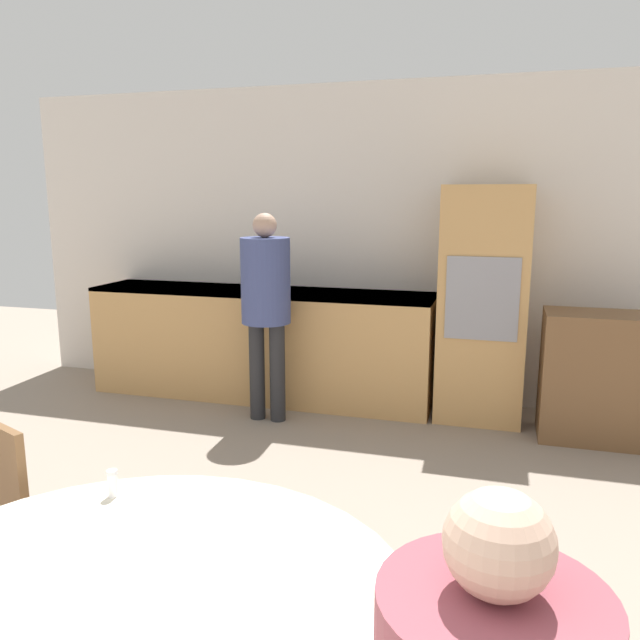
{
  "coord_description": "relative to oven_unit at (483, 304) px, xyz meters",
  "views": [
    {
      "loc": [
        0.81,
        0.15,
        1.69
      ],
      "look_at": [
        0.0,
        2.92,
        1.12
      ],
      "focal_mm": 35.0,
      "sensor_mm": 36.0,
      "label": 1
    }
  ],
  "objects": [
    {
      "name": "oven_unit",
      "position": [
        0.0,
        0.0,
        0.0
      ],
      "size": [
        0.64,
        0.59,
        1.77
      ],
      "color": "tan",
      "rests_on": "ground_plane"
    },
    {
      "name": "person_standing",
      "position": [
        -1.55,
        -0.53,
        0.08
      ],
      "size": [
        0.37,
        0.37,
        1.58
      ],
      "color": "#262628",
      "rests_on": "ground_plane"
    },
    {
      "name": "kitchen_counter",
      "position": [
        -1.81,
        -0.01,
        -0.41
      ],
      "size": [
        2.91,
        0.6,
        0.93
      ],
      "color": "tan",
      "rests_on": "ground_plane"
    },
    {
      "name": "wall_back",
      "position": [
        -0.7,
        0.34,
        0.41
      ],
      "size": [
        6.84,
        0.05,
        2.6
      ],
      "color": "silver",
      "rests_on": "ground_plane"
    },
    {
      "name": "sideboard",
      "position": [
        0.89,
        -0.26,
        -0.43
      ],
      "size": [
        0.93,
        0.45,
        0.91
      ],
      "color": "brown",
      "rests_on": "ground_plane"
    },
    {
      "name": "salt_shaker",
      "position": [
        -1.01,
        -3.27,
        -0.08
      ],
      "size": [
        0.03,
        0.03,
        0.09
      ],
      "color": "white",
      "rests_on": "dining_table"
    }
  ]
}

